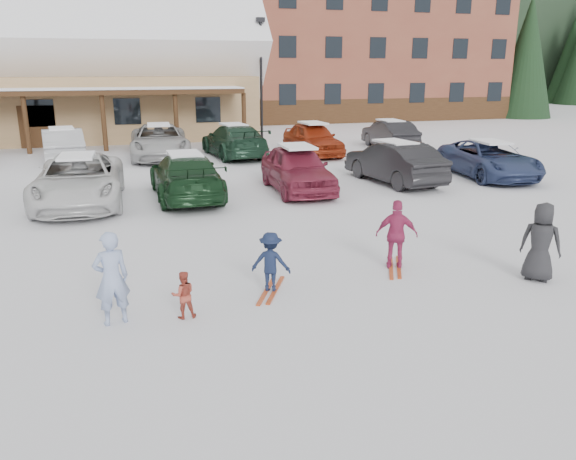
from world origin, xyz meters
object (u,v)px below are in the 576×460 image
object	(u,v)px
child_magenta	(397,235)
parked_car_9	(63,146)
parked_car_3	(186,176)
parked_car_4	(297,169)
bystander_dark	(541,242)
parked_car_2	(79,180)
parked_car_11	(234,141)
alpine_hotel	(325,11)
lamp_post	(261,72)
parked_car_6	(489,159)
toddler_red	(183,295)
parked_car_10	(159,141)
parked_car_5	(394,162)
day_lodge	(6,70)
parked_car_12	(313,139)
adult_skier	(111,278)
child_navy	(271,262)
parked_car_13	(390,134)

from	to	relation	value
child_magenta	parked_car_9	world-z (taller)	parked_car_9
parked_car_3	parked_car_4	distance (m)	3.78
bystander_dark	parked_car_4	xyz separation A→B (m)	(-2.14, 9.38, -0.02)
parked_car_2	parked_car_11	distance (m)	10.44
alpine_hotel	lamp_post	bearing A→B (deg)	-122.62
bystander_dark	parked_car_6	size ratio (longest dim) A/B	0.32
toddler_red	parked_car_4	size ratio (longest dim) A/B	0.18
parked_car_2	parked_car_3	bearing A→B (deg)	1.17
lamp_post	parked_car_10	size ratio (longest dim) A/B	1.21
lamp_post	parked_car_4	size ratio (longest dim) A/B	1.51
parked_car_6	parked_car_10	world-z (taller)	parked_car_10
alpine_hotel	parked_car_2	bearing A→B (deg)	-122.20
parked_car_2	parked_car_5	distance (m)	10.88
day_lodge	parked_car_9	distance (m)	11.63
parked_car_3	parked_car_12	bearing A→B (deg)	-133.20
parked_car_4	parked_car_6	size ratio (longest dim) A/B	0.91
adult_skier	parked_car_11	world-z (taller)	adult_skier
alpine_hotel	parked_car_2	distance (m)	35.39
child_navy	parked_car_6	distance (m)	14.10
parked_car_9	child_navy	bearing A→B (deg)	99.32
parked_car_11	parked_car_2	bearing A→B (deg)	46.29
alpine_hotel	bystander_dark	world-z (taller)	alpine_hotel
parked_car_5	parked_car_13	distance (m)	9.26
toddler_red	parked_car_6	size ratio (longest dim) A/B	0.17
child_magenta	lamp_post	bearing A→B (deg)	-71.35
parked_car_9	parked_car_12	distance (m)	11.40
bystander_dark	day_lodge	bearing A→B (deg)	-16.31
child_magenta	parked_car_4	distance (m)	7.97
day_lodge	parked_car_4	world-z (taller)	day_lodge
toddler_red	parked_car_6	xyz separation A→B (m)	(12.70, 9.57, 0.28)
child_magenta	parked_car_2	distance (m)	10.40
parked_car_4	parked_car_2	bearing A→B (deg)	-178.23
child_magenta	parked_car_13	distance (m)	18.58
toddler_red	bystander_dark	bearing A→B (deg)	176.73
parked_car_2	parked_car_13	bearing A→B (deg)	32.15
child_magenta	parked_car_11	bearing A→B (deg)	-63.45
parked_car_3	parked_car_10	world-z (taller)	parked_car_10
parked_car_6	parked_car_12	bearing A→B (deg)	128.47
parked_car_3	parked_car_13	distance (m)	14.55
day_lodge	lamp_post	size ratio (longest dim) A/B	4.24
child_navy	toddler_red	bearing A→B (deg)	49.63
parked_car_11	parked_car_6	bearing A→B (deg)	131.56
parked_car_12	day_lodge	bearing A→B (deg)	139.58
toddler_red	parked_car_11	distance (m)	17.88
parked_car_10	toddler_red	bearing A→B (deg)	-90.51
parked_car_3	parked_car_6	world-z (taller)	parked_car_3
lamp_post	parked_car_13	bearing A→B (deg)	-50.41
alpine_hotel	child_magenta	xyz separation A→B (m)	(-11.63, -37.10, -7.89)
lamp_post	parked_car_11	world-z (taller)	lamp_post
parked_car_11	parked_car_12	world-z (taller)	parked_car_12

